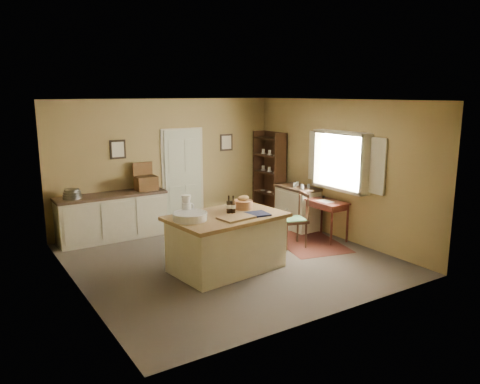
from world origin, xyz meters
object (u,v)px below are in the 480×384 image
at_px(writing_desk, 327,206).
at_px(shelving_unit, 271,174).
at_px(desk_chair, 293,220).
at_px(sideboard, 113,215).
at_px(right_cabinet, 297,207).
at_px(work_island, 226,241).

height_order(writing_desk, shelving_unit, shelving_unit).
height_order(desk_chair, shelving_unit, shelving_unit).
distance_m(sideboard, writing_desk, 4.18).
bearing_deg(right_cabinet, shelving_unit, 82.61).
bearing_deg(sideboard, desk_chair, -40.12).
bearing_deg(sideboard, right_cabinet, -21.28).
distance_m(work_island, desk_chair, 1.68).
distance_m(desk_chair, shelving_unit, 2.33).
xyz_separation_m(sideboard, writing_desk, (3.51, -2.26, 0.18)).
distance_m(writing_desk, desk_chair, 0.85).
bearing_deg(shelving_unit, desk_chair, -115.72).
relative_size(work_island, right_cabinet, 1.94).
relative_size(sideboard, desk_chair, 2.11).
xyz_separation_m(work_island, right_cabinet, (2.48, 1.22, -0.02)).
bearing_deg(right_cabinet, work_island, -153.87).
relative_size(sideboard, shelving_unit, 1.08).
xyz_separation_m(writing_desk, right_cabinet, (-0.00, 0.89, -0.20)).
xyz_separation_m(sideboard, right_cabinet, (3.51, -1.37, -0.02)).
bearing_deg(writing_desk, desk_chair, 179.48).
bearing_deg(writing_desk, work_island, -172.56).
xyz_separation_m(work_island, sideboard, (-1.03, 2.59, -0.00)).
relative_size(work_island, writing_desk, 2.36).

